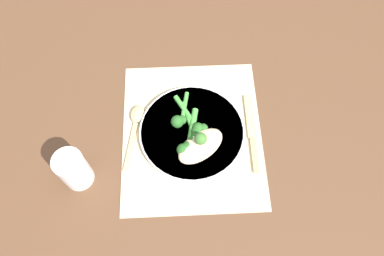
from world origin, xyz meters
name	(u,v)px	position (x,y,z in m)	size (l,w,h in m)	color
ground_plane	(192,134)	(0.00, 0.00, 0.00)	(3.00, 3.00, 0.00)	brown
placemat	(192,134)	(0.00, 0.00, 0.00)	(0.40, 0.34, 0.00)	beige
plate	(192,132)	(0.00, 0.00, 0.01)	(0.26, 0.26, 0.01)	white
chicken_fillet	(201,146)	(0.05, 0.02, 0.03)	(0.12, 0.14, 0.03)	beige
pesto_dollop_primary	(201,139)	(0.04, 0.02, 0.06)	(0.03, 0.03, 0.03)	#3D702D
broccoli_stalk_front	(188,144)	(0.04, -0.01, 0.03)	(0.13, 0.05, 0.03)	green
broccoli_stalk_rear	(195,137)	(0.02, 0.01, 0.03)	(0.13, 0.06, 0.03)	green
broccoli_stalk_left	(195,125)	(-0.01, 0.01, 0.03)	(0.12, 0.08, 0.03)	green
broccoli_stalk_right	(180,118)	(-0.03, -0.03, 0.03)	(0.10, 0.05, 0.03)	green
knife	(252,133)	(0.01, 0.15, 0.01)	(0.21, 0.02, 0.01)	tan
spoon	(136,121)	(-0.04, -0.14, 0.01)	(0.17, 0.05, 0.01)	tan
water_glass	(74,170)	(0.10, -0.26, 0.05)	(0.07, 0.07, 0.11)	white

